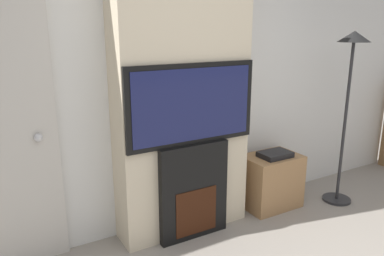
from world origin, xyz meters
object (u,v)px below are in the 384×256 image
(media_stand, at_px, (271,180))
(television, at_px, (192,104))
(floor_lamp, at_px, (350,76))
(fireplace, at_px, (192,191))

(media_stand, bearing_deg, television, -175.08)
(floor_lamp, bearing_deg, fireplace, 173.58)
(television, bearing_deg, floor_lamp, -6.35)
(fireplace, height_order, television, television)
(floor_lamp, relative_size, media_stand, 2.94)
(fireplace, bearing_deg, floor_lamp, -6.42)
(fireplace, relative_size, media_stand, 1.43)
(floor_lamp, bearing_deg, media_stand, 158.83)
(fireplace, xyz_separation_m, floor_lamp, (1.61, -0.18, 0.87))
(fireplace, distance_m, television, 0.73)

